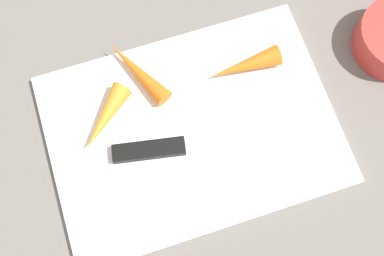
% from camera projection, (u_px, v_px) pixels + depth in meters
% --- Properties ---
extents(ground_plane, '(1.40, 1.40, 0.00)m').
position_uv_depth(ground_plane, '(192.00, 131.00, 0.60)').
color(ground_plane, slate).
extents(cutting_board, '(0.36, 0.26, 0.01)m').
position_uv_depth(cutting_board, '(192.00, 129.00, 0.59)').
color(cutting_board, white).
rests_on(cutting_board, ground_plane).
extents(knife, '(0.20, 0.06, 0.01)m').
position_uv_depth(knife, '(160.00, 149.00, 0.57)').
color(knife, '#B7B7BC').
rests_on(knife, cutting_board).
extents(carrot_medium, '(0.09, 0.03, 0.03)m').
position_uv_depth(carrot_medium, '(245.00, 66.00, 0.60)').
color(carrot_medium, orange).
rests_on(carrot_medium, cutting_board).
extents(carrot_shortest, '(0.08, 0.08, 0.03)m').
position_uv_depth(carrot_shortest, '(105.00, 118.00, 0.58)').
color(carrot_shortest, orange).
rests_on(carrot_shortest, cutting_board).
extents(carrot_longest, '(0.07, 0.11, 0.02)m').
position_uv_depth(carrot_longest, '(138.00, 71.00, 0.60)').
color(carrot_longest, orange).
rests_on(carrot_longest, cutting_board).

